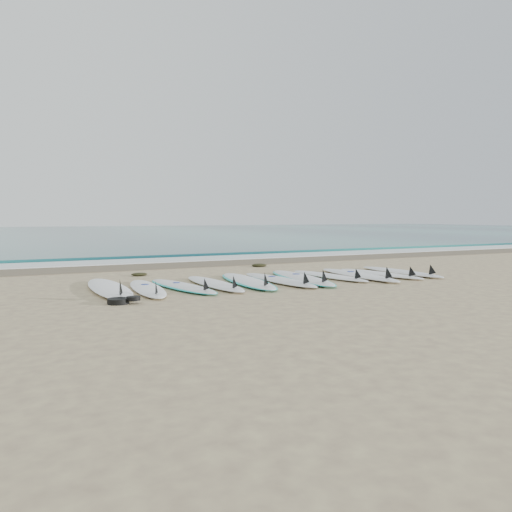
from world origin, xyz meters
name	(u,v)px	position (x,y,z in m)	size (l,w,h in m)	color
ground	(276,282)	(0.00, 0.00, 0.00)	(120.00, 120.00, 0.00)	tan
ocean	(77,233)	(0.00, 32.50, 0.01)	(120.00, 55.00, 0.03)	#1E6163
wet_sand_band	(203,264)	(0.00, 4.10, 0.01)	(120.00, 1.80, 0.01)	brown
foam_band	(187,259)	(0.00, 5.50, 0.02)	(120.00, 1.40, 0.04)	silver
wave_crest	(172,255)	(0.00, 7.00, 0.05)	(120.00, 1.00, 0.10)	#1E6163
surfboard_0	(110,288)	(-3.18, 0.09, 0.06)	(0.62, 2.87, 0.37)	white
surfboard_1	(148,288)	(-2.58, -0.13, 0.05)	(0.69, 2.40, 0.30)	white
surfboard_2	(183,286)	(-1.93, -0.09, 0.04)	(0.92, 2.37, 0.29)	silver
surfboard_3	(215,283)	(-1.31, -0.08, 0.05)	(0.55, 2.46, 0.31)	white
surfboard_4	(248,281)	(-0.60, 0.00, 0.05)	(0.94, 2.74, 0.34)	white
surfboard_5	(280,280)	(0.03, -0.14, 0.06)	(0.64, 2.56, 0.32)	silver
surfboard_6	(302,278)	(0.59, -0.04, 0.05)	(1.03, 2.84, 0.35)	white
surfboard_7	(331,276)	(1.31, 0.01, 0.05)	(0.73, 2.35, 0.30)	white
surfboard_8	(360,275)	(1.93, -0.18, 0.06)	(0.65, 2.68, 0.34)	white
surfboard_9	(382,273)	(2.53, -0.16, 0.05)	(0.80, 2.37, 0.30)	white
surfboard_10	(402,272)	(3.18, -0.09, 0.06)	(0.56, 2.50, 0.32)	white
seaweed_near	(139,274)	(-2.19, 2.17, 0.03)	(0.35, 0.27, 0.07)	black
seaweed_far	(259,265)	(1.04, 2.79, 0.04)	(0.41, 0.32, 0.08)	black
leash_coil	(122,300)	(-3.23, -1.20, 0.05)	(0.46, 0.36, 0.11)	black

